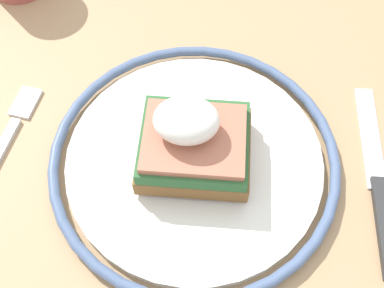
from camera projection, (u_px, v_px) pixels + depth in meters
The scene contains 5 objects.
dining_table at pixel (192, 232), 0.55m from camera, with size 1.05×0.72×0.77m.
plate at pixel (192, 159), 0.45m from camera, with size 0.27×0.27×0.02m.
sandwich at pixel (192, 141), 0.42m from camera, with size 0.10×0.09×0.07m.
fork at pixel (5, 141), 0.46m from camera, with size 0.04×0.15×0.00m.
knife at pixel (378, 189), 0.44m from camera, with size 0.02×0.20×0.01m.
Camera 1 is at (0.02, -0.19, 1.17)m, focal length 45.00 mm.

